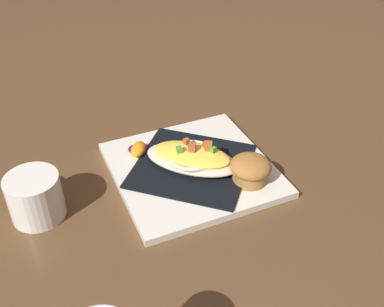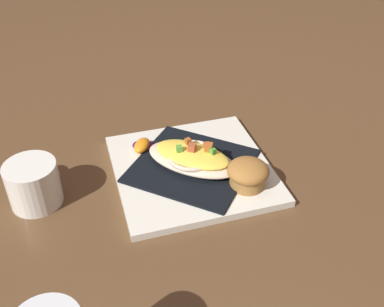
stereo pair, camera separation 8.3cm
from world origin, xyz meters
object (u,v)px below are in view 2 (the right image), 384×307
(gratin_dish, at_px, (192,157))
(orange_garnish, at_px, (143,146))
(square_plate, at_px, (192,169))
(coffee_mug, at_px, (34,185))
(muffin, at_px, (248,174))

(gratin_dish, relative_size, orange_garnish, 3.24)
(square_plate, xyz_separation_m, coffee_mug, (0.07, -0.27, 0.03))
(gratin_dish, height_order, muffin, gratin_dish)
(square_plate, height_order, coffee_mug, coffee_mug)
(muffin, relative_size, orange_garnish, 1.21)
(coffee_mug, bearing_deg, muffin, 91.67)
(gratin_dish, height_order, orange_garnish, gratin_dish)
(gratin_dish, distance_m, orange_garnish, 0.11)
(gratin_dish, bearing_deg, square_plate, -78.01)
(gratin_dish, bearing_deg, muffin, 59.09)
(muffin, distance_m, coffee_mug, 0.37)
(square_plate, relative_size, coffee_mug, 2.51)
(square_plate, xyz_separation_m, gratin_dish, (-0.00, 0.00, 0.03))
(square_plate, height_order, muffin, muffin)
(muffin, bearing_deg, orange_garnish, -121.53)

